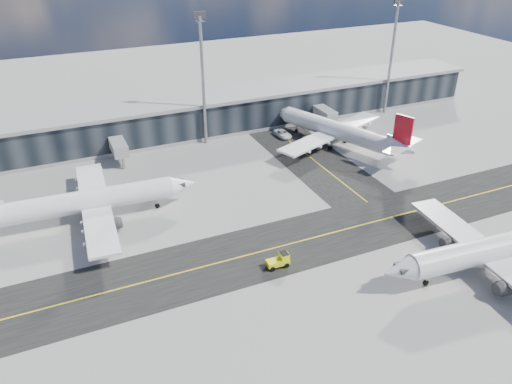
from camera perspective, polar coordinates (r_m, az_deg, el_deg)
ground at (r=77.73m, az=5.96°, el=-7.29°), size 300.00×300.00×0.00m
taxiway_lanes at (r=87.06m, az=4.76°, el=-2.85°), size 180.00×63.00×0.03m
terminal_concourse at (r=120.83m, az=-6.87°, el=8.59°), size 152.00×19.80×8.80m
floodlight_masts at (r=110.96m, az=-6.11°, el=13.04°), size 102.50×0.70×28.90m
airliner_af at (r=88.77m, az=-18.91°, el=-1.04°), size 37.72×32.15×11.18m
airliner_redtail at (r=113.90m, az=9.34°, el=6.93°), size 31.75×36.69×11.30m
airliner_near at (r=80.80m, az=26.05°, el=-5.74°), size 38.02×32.46×11.26m
baggage_tug at (r=74.77m, az=2.72°, el=-7.79°), size 3.46×1.85×2.13m
service_van at (r=118.74m, az=3.06°, el=6.67°), size 2.83×5.66×1.54m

